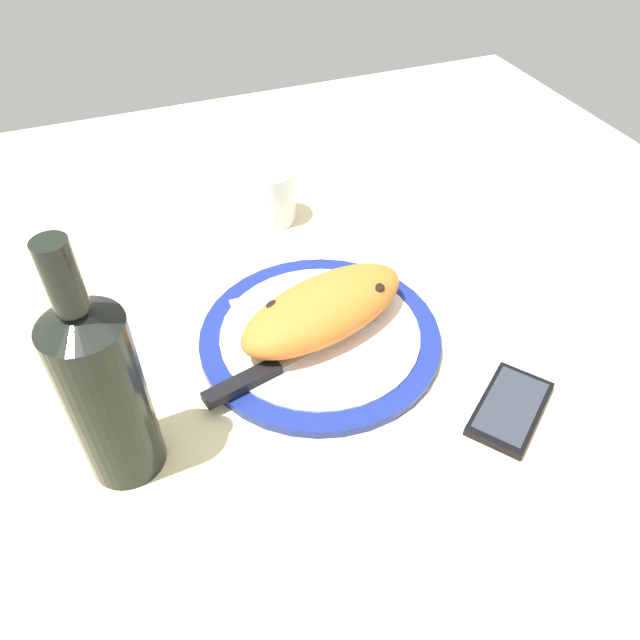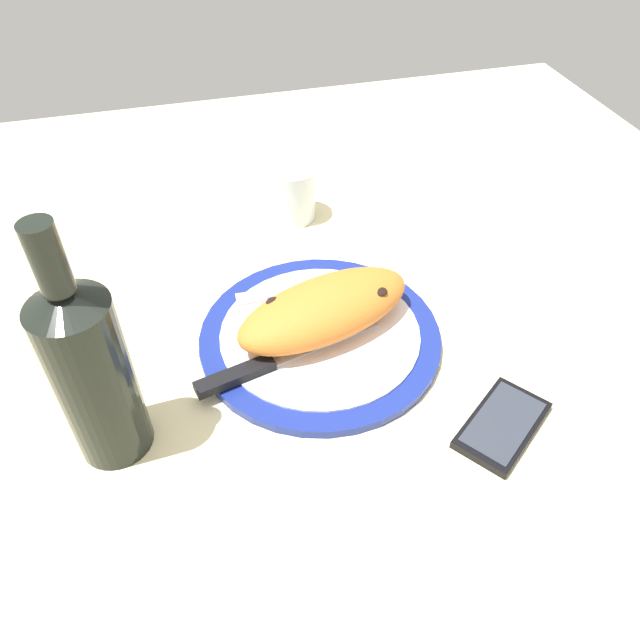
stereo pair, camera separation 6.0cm
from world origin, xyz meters
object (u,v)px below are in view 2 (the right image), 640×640
object	(u,v)px
calzone	(325,309)
smartphone	(502,425)
plate	(320,336)
fork	(288,292)
knife	(263,366)
water_glass	(292,197)
wine_bottle	(91,370)

from	to	relation	value
calzone	smartphone	bearing A→B (deg)	128.53
plate	smartphone	bearing A→B (deg)	130.85
plate	fork	distance (cm)	8.46
plate	smartphone	world-z (taller)	plate
knife	water_glass	world-z (taller)	water_glass
knife	water_glass	bearing A→B (deg)	-108.90
water_glass	fork	bearing A→B (deg)	75.35
fork	wine_bottle	bearing A→B (deg)	36.85
water_glass	knife	bearing A→B (deg)	71.10
water_glass	wine_bottle	size ratio (longest dim) A/B	0.30
water_glass	plate	bearing A→B (deg)	83.94
plate	calzone	size ratio (longest dim) A/B	1.20
knife	wine_bottle	bearing A→B (deg)	15.85
fork	water_glass	size ratio (longest dim) A/B	2.03
fork	smartphone	bearing A→B (deg)	124.35
water_glass	smartphone	bearing A→B (deg)	105.55
knife	smartphone	world-z (taller)	knife
fork	smartphone	xyz separation A→B (cm)	(-18.05, 26.41, -1.17)
plate	smartphone	size ratio (longest dim) A/B	2.27
smartphone	water_glass	bearing A→B (deg)	-74.45
plate	knife	size ratio (longest dim) A/B	1.26
calzone	water_glass	distance (cm)	27.41
calzone	smartphone	xyz separation A→B (cm)	(-15.08, 18.94, -4.04)
fork	wine_bottle	size ratio (longest dim) A/B	0.61
plate	wine_bottle	distance (cm)	28.74
knife	smartphone	distance (cm)	27.76
calzone	knife	distance (cm)	10.36
fork	smartphone	size ratio (longest dim) A/B	1.30
smartphone	water_glass	xyz separation A→B (cm)	(12.87, -46.24, 3.10)
fork	plate	bearing A→B (deg)	105.30
knife	wine_bottle	xyz separation A→B (cm)	(17.07, 4.85, 9.36)
calzone	water_glass	world-z (taller)	water_glass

